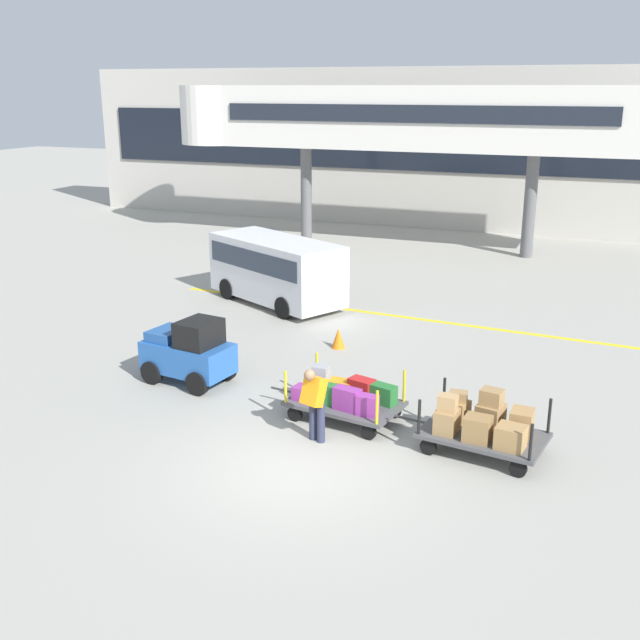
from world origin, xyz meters
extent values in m
plane|color=#9E9B91|center=(0.00, 0.00, 0.00)|extent=(120.00, 120.00, 0.00)
cube|color=yellow|center=(-1.00, 9.88, 0.00)|extent=(15.34, 1.15, 0.01)
cube|color=#BCB7AD|center=(0.00, 26.00, 3.82)|extent=(45.91, 2.40, 7.63)
cube|color=black|center=(0.00, 24.75, 4.20)|extent=(43.62, 0.12, 2.80)
cube|color=silver|center=(-3.49, 20.00, 5.47)|extent=(17.89, 2.20, 2.60)
cylinder|color=silver|center=(-13.03, 20.00, 5.47)|extent=(3.00, 3.00, 2.60)
cube|color=#1E232D|center=(-3.49, 18.86, 5.67)|extent=(16.10, 0.08, 0.70)
cylinder|color=#59595B|center=(-8.41, 20.00, 2.09)|extent=(0.50, 0.50, 4.17)
cylinder|color=#59595B|center=(1.44, 20.00, 2.09)|extent=(0.50, 0.50, 4.17)
cube|color=#2659A5|center=(-4.09, 2.85, 0.63)|extent=(2.23, 1.38, 0.70)
cube|color=black|center=(-3.73, 2.79, 1.28)|extent=(0.93, 1.09, 0.60)
cube|color=#225095|center=(-4.67, 2.93, 1.10)|extent=(0.82, 1.02, 0.24)
cylinder|color=black|center=(-4.70, 3.46, 0.28)|extent=(0.58, 0.26, 0.56)
cylinder|color=black|center=(-4.84, 2.42, 0.28)|extent=(0.58, 0.26, 0.56)
cylinder|color=black|center=(-3.35, 3.27, 0.28)|extent=(0.58, 0.26, 0.56)
cylinder|color=black|center=(-3.49, 2.23, 0.28)|extent=(0.58, 0.26, 0.56)
cube|color=#4C4C4F|center=(0.06, 2.26, 0.36)|extent=(2.47, 1.71, 0.08)
cylinder|color=gold|center=(-0.89, 3.05, 0.75)|extent=(0.06, 0.06, 0.70)
cylinder|color=gold|center=(-1.07, 1.77, 0.75)|extent=(0.06, 0.06, 0.70)
cylinder|color=gold|center=(1.20, 2.75, 0.75)|extent=(0.06, 0.06, 0.70)
cylinder|color=gold|center=(1.02, 1.47, 0.75)|extent=(0.06, 0.06, 0.70)
cylinder|color=black|center=(-0.71, 2.97, 0.16)|extent=(0.33, 0.14, 0.32)
cylinder|color=black|center=(-0.87, 1.79, 0.16)|extent=(0.33, 0.14, 0.32)
cylinder|color=black|center=(1.00, 2.73, 0.16)|extent=(0.33, 0.14, 0.32)
cylinder|color=black|center=(0.84, 1.55, 0.16)|extent=(0.33, 0.14, 0.32)
cylinder|color=#333333|center=(-1.42, 2.47, 0.34)|extent=(0.70, 0.15, 0.05)
cube|color=#99999E|center=(-0.63, 2.64, 0.55)|extent=(0.58, 0.32, 0.30)
cube|color=#8C338C|center=(-0.74, 2.05, 0.54)|extent=(0.54, 0.42, 0.29)
cube|color=orange|center=(-0.16, 2.62, 0.56)|extent=(0.55, 0.36, 0.31)
cube|color=#236B2D|center=(-0.18, 2.01, 0.62)|extent=(0.61, 0.29, 0.44)
cube|color=red|center=(0.33, 2.57, 0.62)|extent=(0.60, 0.46, 0.44)
cube|color=#8C338C|center=(0.25, 1.89, 0.64)|extent=(0.60, 0.39, 0.47)
cube|color=#236B2D|center=(0.81, 2.49, 0.60)|extent=(0.64, 0.44, 0.41)
cube|color=#8C338C|center=(0.72, 1.80, 0.61)|extent=(0.43, 0.30, 0.42)
cube|color=#99999E|center=(-0.63, 2.64, 0.83)|extent=(0.34, 0.32, 0.27)
cube|color=#4C4C4F|center=(3.03, 1.84, 0.36)|extent=(2.47, 1.71, 0.08)
cylinder|color=black|center=(2.08, 2.63, 0.75)|extent=(0.06, 0.06, 0.70)
cylinder|color=black|center=(1.90, 1.35, 0.75)|extent=(0.06, 0.06, 0.70)
cylinder|color=black|center=(4.17, 2.33, 0.75)|extent=(0.06, 0.06, 0.70)
cylinder|color=black|center=(3.99, 1.06, 0.75)|extent=(0.06, 0.06, 0.70)
cylinder|color=black|center=(2.26, 2.55, 0.16)|extent=(0.33, 0.14, 0.32)
cylinder|color=black|center=(2.10, 1.37, 0.16)|extent=(0.33, 0.14, 0.32)
cylinder|color=black|center=(3.97, 2.31, 0.16)|extent=(0.33, 0.14, 0.32)
cylinder|color=black|center=(3.81, 1.13, 0.16)|extent=(0.33, 0.14, 0.32)
cylinder|color=#333333|center=(1.55, 2.05, 0.34)|extent=(0.70, 0.15, 0.05)
cube|color=#A87F4C|center=(2.44, 2.26, 0.60)|extent=(0.51, 0.49, 0.40)
cube|color=#9E7A4C|center=(2.37, 1.62, 0.63)|extent=(0.44, 0.52, 0.45)
cube|color=#9E7A4C|center=(3.10, 2.15, 0.64)|extent=(0.57, 0.58, 0.48)
cube|color=olive|center=(2.98, 1.49, 0.64)|extent=(0.51, 0.46, 0.48)
cube|color=#A87F4C|center=(3.70, 2.05, 0.65)|extent=(0.42, 0.50, 0.50)
cube|color=#A87F4C|center=(3.60, 1.41, 0.61)|extent=(0.57, 0.53, 0.43)
cube|color=#9E7A4C|center=(2.44, 2.26, 0.90)|extent=(0.37, 0.29, 0.20)
cube|color=tan|center=(2.37, 1.62, 1.01)|extent=(0.36, 0.29, 0.31)
cube|color=#9E7A4C|center=(3.10, 2.15, 1.03)|extent=(0.46, 0.39, 0.31)
cylinder|color=#2D334C|center=(-0.19, 1.15, 0.41)|extent=(0.16, 0.16, 0.82)
cylinder|color=#2D334C|center=(0.00, 1.09, 0.41)|extent=(0.16, 0.16, 0.82)
cube|color=orange|center=(-0.13, 1.03, 1.09)|extent=(0.51, 0.52, 0.61)
sphere|color=#8C6647|center=(-0.16, 0.91, 1.45)|extent=(0.22, 0.22, 0.22)
cube|color=silver|center=(-5.09, 9.82, 1.15)|extent=(5.14, 3.85, 1.90)
cube|color=#2D3847|center=(-5.09, 9.82, 1.55)|extent=(4.82, 3.71, 0.64)
cylinder|color=black|center=(-6.81, 9.70, 0.34)|extent=(0.72, 0.52, 0.68)
cylinder|color=black|center=(-4.15, 8.37, 0.34)|extent=(0.72, 0.52, 0.68)
cone|color=orange|center=(-1.68, 6.47, 0.28)|extent=(0.36, 0.36, 0.55)
camera|label=1|loc=(5.10, -11.47, 6.72)|focal=42.42mm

